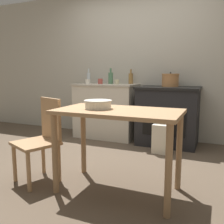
{
  "coord_description": "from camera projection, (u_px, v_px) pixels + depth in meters",
  "views": [
    {
      "loc": [
        1.31,
        -2.66,
        1.13
      ],
      "look_at": [
        0.0,
        0.36,
        0.61
      ],
      "focal_mm": 40.0,
      "sensor_mm": 36.0,
      "label": 1
    }
  ],
  "objects": [
    {
      "name": "chair",
      "position": [
        42.0,
        138.0,
        2.6
      ],
      "size": [
        0.52,
        0.52,
        0.87
      ],
      "rotation": [
        0.0,
        0.0,
        -0.4
      ],
      "color": "#A87F56",
      "rests_on": "ground_plane"
    },
    {
      "name": "bottle_mid_left",
      "position": [
        89.0,
        78.0,
        4.52
      ],
      "size": [
        0.06,
        0.06,
        0.26
      ],
      "color": "silver",
      "rests_on": "counter_cabinet"
    },
    {
      "name": "cup_center",
      "position": [
        117.0,
        82.0,
        4.14
      ],
      "size": [
        0.07,
        0.07,
        0.08
      ],
      "primitive_type": "cylinder",
      "color": "beige",
      "rests_on": "counter_cabinet"
    },
    {
      "name": "ground_plane",
      "position": [
        100.0,
        165.0,
        3.1
      ],
      "size": [
        14.0,
        14.0,
        0.0
      ],
      "primitive_type": "plane",
      "color": "brown"
    },
    {
      "name": "cup_center_left",
      "position": [
        100.0,
        81.0,
        4.28
      ],
      "size": [
        0.08,
        0.08,
        0.09
      ],
      "primitive_type": "cylinder",
      "color": "#B74C42",
      "rests_on": "counter_cabinet"
    },
    {
      "name": "wall_back",
      "position": [
        140.0,
        64.0,
        4.34
      ],
      "size": [
        8.0,
        0.07,
        2.55
      ],
      "color": "#B2AD9E",
      "rests_on": "ground_plane"
    },
    {
      "name": "counter_cabinet",
      "position": [
        106.0,
        111.0,
        4.38
      ],
      "size": [
        1.07,
        0.58,
        0.94
      ],
      "color": "beige",
      "rests_on": "ground_plane"
    },
    {
      "name": "stock_pot",
      "position": [
        170.0,
        80.0,
        3.88
      ],
      "size": [
        0.27,
        0.27,
        0.22
      ],
      "color": "#B77A47",
      "rests_on": "stove"
    },
    {
      "name": "flour_sack",
      "position": [
        161.0,
        139.0,
        3.52
      ],
      "size": [
        0.24,
        0.16,
        0.41
      ],
      "primitive_type": "cube",
      "color": "beige",
      "rests_on": "ground_plane"
    },
    {
      "name": "cup_center_right",
      "position": [
        88.0,
        82.0,
        4.22
      ],
      "size": [
        0.08,
        0.08,
        0.08
      ],
      "primitive_type": "cylinder",
      "color": "silver",
      "rests_on": "counter_cabinet"
    },
    {
      "name": "bottle_left",
      "position": [
        111.0,
        78.0,
        4.3
      ],
      "size": [
        0.08,
        0.08,
        0.27
      ],
      "color": "#517F5B",
      "rests_on": "counter_cabinet"
    },
    {
      "name": "stove",
      "position": [
        168.0,
        116.0,
        3.93
      ],
      "size": [
        0.95,
        0.64,
        0.92
      ],
      "color": "black",
      "rests_on": "ground_plane"
    },
    {
      "name": "mixing_bowl_large",
      "position": [
        98.0,
        104.0,
        2.35
      ],
      "size": [
        0.27,
        0.27,
        0.08
      ],
      "color": "silver",
      "rests_on": "work_table"
    },
    {
      "name": "bottle_far_left",
      "position": [
        131.0,
        78.0,
        4.29
      ],
      "size": [
        0.08,
        0.08,
        0.25
      ],
      "color": "olive",
      "rests_on": "counter_cabinet"
    },
    {
      "name": "work_table",
      "position": [
        118.0,
        123.0,
        2.32
      ],
      "size": [
        1.15,
        0.63,
        0.79
      ],
      "color": "#A87F56",
      "rests_on": "ground_plane"
    }
  ]
}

